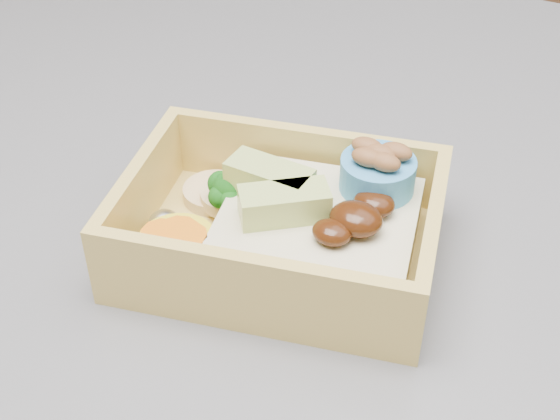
% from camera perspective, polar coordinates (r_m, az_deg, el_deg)
% --- Properties ---
extents(bento_box, '(0.20, 0.16, 0.06)m').
position_cam_1_polar(bento_box, '(0.44, 0.74, -1.15)').
color(bento_box, '#D2B257').
rests_on(bento_box, island).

